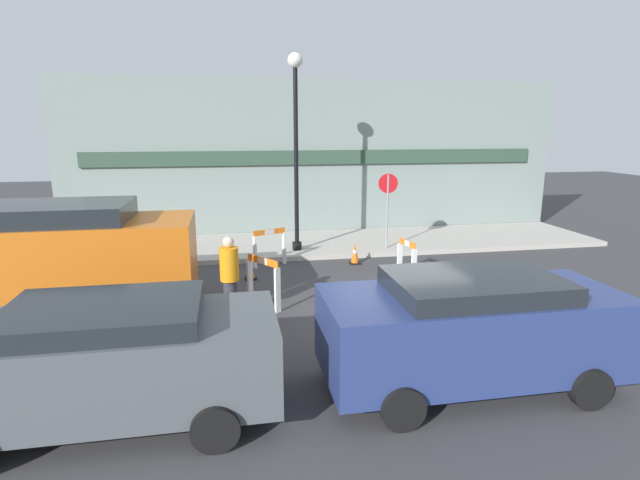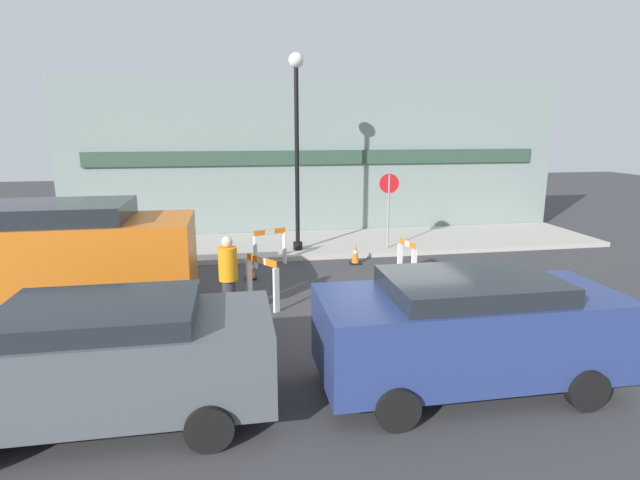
# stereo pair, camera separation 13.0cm
# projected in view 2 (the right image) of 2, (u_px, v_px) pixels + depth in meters

# --- Properties ---
(ground_plane) EXTENTS (60.00, 60.00, 0.00)m
(ground_plane) POSITION_uv_depth(u_px,v_px,m) (389.00, 313.00, 10.58)
(ground_plane) COLOR #38383A
(sidewalk_slab) EXTENTS (18.00, 3.67, 0.14)m
(sidewalk_slab) POSITION_uv_depth(u_px,v_px,m) (331.00, 243.00, 16.65)
(sidewalk_slab) COLOR #ADA89E
(sidewalk_slab) RESTS_ON ground_plane
(storefront_facade) EXTENTS (18.00, 0.22, 5.50)m
(storefront_facade) POSITION_uv_depth(u_px,v_px,m) (322.00, 158.00, 17.89)
(storefront_facade) COLOR gray
(storefront_facade) RESTS_ON ground_plane
(streetlamp_post) EXTENTS (0.44, 0.44, 5.79)m
(streetlamp_post) POSITION_uv_depth(u_px,v_px,m) (297.00, 128.00, 14.64)
(streetlamp_post) COLOR black
(streetlamp_post) RESTS_ON sidewalk_slab
(stop_sign) EXTENTS (0.60, 0.10, 2.33)m
(stop_sign) POSITION_uv_depth(u_px,v_px,m) (389.00, 199.00, 15.32)
(stop_sign) COLOR gray
(stop_sign) RESTS_ON sidewalk_slab
(barricade_0) EXTENTS (0.68, 0.87, 1.12)m
(barricade_0) POSITION_uv_depth(u_px,v_px,m) (262.00, 280.00, 10.79)
(barricade_0) COLOR white
(barricade_0) RESTS_ON ground_plane
(barricade_1) EXTENTS (0.27, 0.77, 1.01)m
(barricade_1) POSITION_uv_depth(u_px,v_px,m) (407.00, 259.00, 12.86)
(barricade_1) COLOR white
(barricade_1) RESTS_ON ground_plane
(barricade_2) EXTENTS (0.96, 0.51, 1.06)m
(barricade_2) POSITION_uv_depth(u_px,v_px,m) (270.00, 246.00, 14.05)
(barricade_2) COLOR white
(barricade_2) RESTS_ON ground_plane
(traffic_cone_0) EXTENTS (0.30, 0.30, 0.62)m
(traffic_cone_0) POSITION_uv_depth(u_px,v_px,m) (355.00, 254.00, 14.31)
(traffic_cone_0) COLOR black
(traffic_cone_0) RESTS_ON ground_plane
(traffic_cone_1) EXTENTS (0.30, 0.30, 0.56)m
(traffic_cone_1) POSITION_uv_depth(u_px,v_px,m) (251.00, 269.00, 12.89)
(traffic_cone_1) COLOR black
(traffic_cone_1) RESTS_ON ground_plane
(traffic_cone_2) EXTENTS (0.30, 0.30, 0.70)m
(traffic_cone_2) POSITION_uv_depth(u_px,v_px,m) (371.00, 301.00, 10.30)
(traffic_cone_2) COLOR black
(traffic_cone_2) RESTS_ON ground_plane
(person_worker) EXTENTS (0.54, 0.54, 1.72)m
(person_worker) POSITION_uv_depth(u_px,v_px,m) (228.00, 275.00, 10.09)
(person_worker) COLOR #33333D
(person_worker) RESTS_ON ground_plane
(parked_car_0) EXTENTS (4.38, 2.01, 1.64)m
(parked_car_0) POSITION_uv_depth(u_px,v_px,m) (104.00, 355.00, 6.52)
(parked_car_0) COLOR #4C5156
(parked_car_0) RESTS_ON ground_plane
(parked_car_1) EXTENTS (4.41, 1.99, 1.74)m
(parked_car_1) POSITION_uv_depth(u_px,v_px,m) (468.00, 325.00, 7.37)
(parked_car_1) COLOR navy
(parked_car_1) RESTS_ON ground_plane
(work_van) EXTENTS (5.39, 2.25, 2.38)m
(work_van) POSITION_uv_depth(u_px,v_px,m) (56.00, 256.00, 10.04)
(work_van) COLOR #D16619
(work_van) RESTS_ON ground_plane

